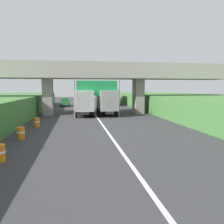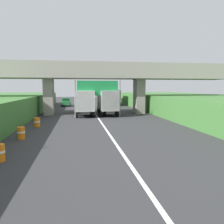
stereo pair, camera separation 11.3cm
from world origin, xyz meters
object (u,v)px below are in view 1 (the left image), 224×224
overhead_highway_sign (97,90)px  car_green (65,102)px  truck_yellow (84,101)px  construction_barrel_3 (21,133)px  truck_silver (112,96)px  truck_white (106,101)px  construction_barrel_4 (37,122)px

overhead_highway_sign → car_green: overhead_highway_sign is taller
truck_yellow → construction_barrel_3: (-5.15, -13.84, -1.47)m
truck_silver → truck_white: same height
overhead_highway_sign → construction_barrel_4: (-6.49, -6.02, -3.03)m
truck_silver → car_green: truck_silver is taller
truck_white → construction_barrel_3: truck_white is taller
overhead_highway_sign → construction_barrel_4: overhead_highway_sign is taller
car_green → construction_barrel_4: size_ratio=4.56×
construction_barrel_3 → car_green: bearing=86.6°
car_green → truck_yellow: bearing=-78.4°
car_green → construction_barrel_4: (-1.54, -25.05, -0.40)m
construction_barrel_3 → truck_silver: bearing=69.3°
overhead_highway_sign → construction_barrel_4: size_ratio=6.53×
truck_yellow → truck_silver: size_ratio=1.00×
truck_white → car_green: (-6.50, 16.25, -1.08)m
truck_silver → construction_barrel_3: bearing=-110.7°
truck_yellow → truck_white: same height
truck_white → construction_barrel_4: truck_white is taller
construction_barrel_3 → construction_barrel_4: same height
construction_barrel_3 → construction_barrel_4: (0.25, 5.19, 0.00)m
overhead_highway_sign → truck_white: bearing=60.9°
overhead_highway_sign → car_green: 19.84m
construction_barrel_4 → construction_barrel_3: bearing=-92.8°
car_green → construction_barrel_3: bearing=-93.4°
truck_white → construction_barrel_4: 12.01m
truck_silver → construction_barrel_3: size_ratio=8.11×
truck_silver → truck_white: size_ratio=1.00×
truck_white → car_green: bearing=111.8°
truck_yellow → truck_white: size_ratio=1.00×
car_green → truck_silver: bearing=6.5°
truck_yellow → construction_barrel_3: bearing=-110.4°
overhead_highway_sign → car_green: size_ratio=1.43×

